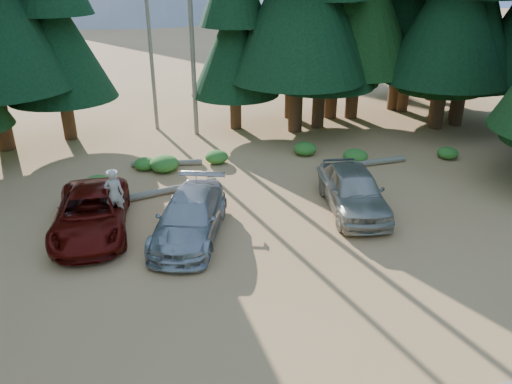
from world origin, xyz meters
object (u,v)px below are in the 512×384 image
silver_minivan_right (353,190)px  log_left (171,190)px  log_right (362,164)px  silver_minivan_center (190,217)px  frisbee_player (114,194)px  log_mid (167,163)px  red_pickup (91,213)px

silver_minivan_right → log_left: 7.24m
log_right → silver_minivan_center: bearing=-155.5°
silver_minivan_center → frisbee_player: frisbee_player is taller
silver_minivan_center → log_mid: bearing=111.7°
red_pickup → log_mid: (3.03, 5.52, -0.58)m
frisbee_player → log_mid: bearing=-103.8°
frisbee_player → log_right: (10.78, 3.37, -1.26)m
red_pickup → log_left: red_pickup is taller
silver_minivan_right → frisbee_player: bearing=-174.2°
frisbee_player → log_left: frisbee_player is taller
log_left → frisbee_player: bearing=-141.5°
silver_minivan_right → red_pickup: bearing=-174.9°
silver_minivan_center → log_left: 3.73m
silver_minivan_right → frisbee_player: size_ratio=2.75×
red_pickup → frisbee_player: (0.85, -0.15, 0.69)m
red_pickup → silver_minivan_right: (9.36, -0.68, 0.11)m
log_mid → log_right: size_ratio=0.73×
red_pickup → log_mid: red_pickup is taller
log_mid → red_pickup: bearing=-109.6°
frisbee_player → silver_minivan_right: bearing=-176.4°
silver_minivan_center → log_mid: silver_minivan_center is taller
silver_minivan_right → log_left: (-6.46, 3.18, -0.68)m
red_pickup → silver_minivan_center: 3.42m
red_pickup → log_mid: bearing=64.2°
silver_minivan_center → frisbee_player: 2.66m
silver_minivan_right → log_mid: bearing=144.9°
log_left → log_mid: log_left is taller
log_mid → log_right: 8.90m
frisbee_player → red_pickup: bearing=-3.2°
log_mid → silver_minivan_center: bearing=-79.2°
red_pickup → log_right: bearing=18.4°
silver_minivan_right → log_mid: silver_minivan_right is taller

